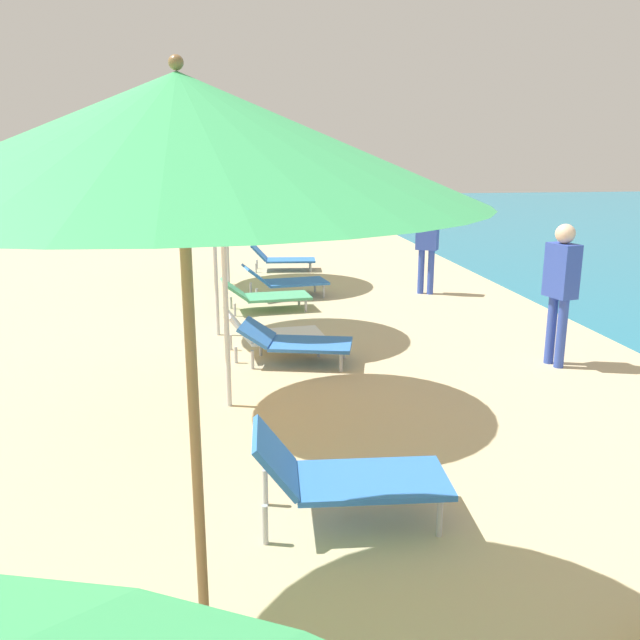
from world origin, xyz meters
The scene contains 12 objects.
umbrella_third centered at (-0.32, 6.19, 2.47)m, with size 2.48×2.48×2.80m.
lounger_third_shoreside centered at (0.57, 7.34, 0.34)m, with size 1.33×0.66×0.67m.
umbrella_fourth centered at (-0.17, 9.53, 2.51)m, with size 2.31×2.31×2.79m.
lounger_fourth_shoreside centered at (0.61, 10.75, 0.27)m, with size 1.39×0.90×0.49m.
umbrella_fifth centered at (-0.28, 12.12, 2.60)m, with size 2.23×2.23×2.88m.
lounger_fifth_shoreside centered at (0.43, 13.42, 0.25)m, with size 1.40×0.72×0.51m.
lounger_fifth_inland centered at (0.36, 11.18, 0.27)m, with size 1.24×0.75×0.57m.
umbrella_farthest centered at (-0.10, 15.61, 2.62)m, with size 2.57×2.57×3.01m.
lounger_farthest_shoreside centered at (1.00, 16.90, 0.26)m, with size 1.37×0.68×0.56m.
lounger_farthest_inland centered at (0.82, 14.35, 0.29)m, with size 1.47×0.83×0.56m.
person_walking_mid centered at (3.27, 14.25, 0.94)m, with size 0.42×0.37×1.56m.
person_walking_far centered at (3.59, 10.25, 0.99)m, with size 0.30×0.40×1.64m.
Camera 1 is at (-0.16, 3.42, 2.44)m, focal length 37.03 mm.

